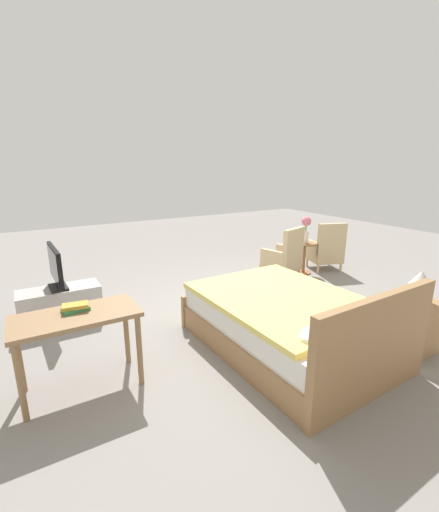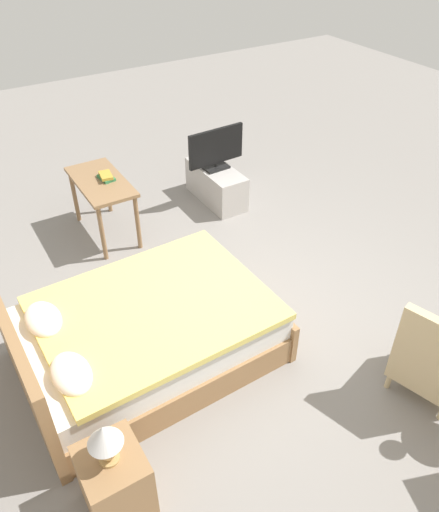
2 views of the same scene
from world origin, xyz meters
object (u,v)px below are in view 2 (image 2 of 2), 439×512
(bed, at_px, (143,335))
(tv_flatscreen, at_px, (216,149))
(book_stack, at_px, (106,177))
(armchair_by_window_right, at_px, (433,360))
(nightstand, at_px, (116,483))
(vanity_desk, at_px, (102,188))
(table_lamp, at_px, (105,439))
(tv_stand, at_px, (216,184))

(bed, distance_m, tv_flatscreen, 2.88)
(bed, height_order, book_stack, bed)
(armchair_by_window_right, xyz_separation_m, nightstand, (0.40, 2.55, -0.08))
(nightstand, xyz_separation_m, book_stack, (3.16, -1.21, 0.46))
(vanity_desk, bearing_deg, book_stack, -100.20)
(tv_flatscreen, distance_m, vanity_desk, 1.53)
(table_lamp, distance_m, book_stack, 3.38)
(nightstand, height_order, vanity_desk, vanity_desk)
(tv_flatscreen, distance_m, book_stack, 1.46)
(nightstand, height_order, book_stack, book_stack)
(nightstand, distance_m, table_lamp, 0.50)
(tv_flatscreen, bearing_deg, bed, 136.17)
(armchair_by_window_right, relative_size, nightstand, 1.59)
(bed, distance_m, book_stack, 2.15)
(bed, xyz_separation_m, nightstand, (-1.12, 0.70, -0.01))
(table_lamp, xyz_separation_m, tv_flatscreen, (3.17, -2.67, -0.06))
(tv_flatscreen, height_order, book_stack, tv_flatscreen)
(tv_flatscreen, relative_size, vanity_desk, 0.75)
(bed, height_order, tv_flatscreen, tv_flatscreen)
(table_lamp, relative_size, tv_flatscreen, 0.42)
(nightstand, bearing_deg, table_lamp, 90.00)
(nightstand, relative_size, table_lamp, 1.76)
(bed, bearing_deg, table_lamp, 148.00)
(nightstand, bearing_deg, book_stack, -21.01)
(bed, height_order, table_lamp, bed)
(book_stack, bearing_deg, armchair_by_window_right, -159.51)
(tv_flatscreen, xyz_separation_m, book_stack, (-0.01, 1.46, 0.02))
(tv_stand, xyz_separation_m, tv_flatscreen, (0.00, 0.00, 0.51))
(bed, relative_size, tv_flatscreen, 2.80)
(nightstand, xyz_separation_m, vanity_desk, (3.17, -1.14, 0.33))
(tv_stand, xyz_separation_m, book_stack, (-0.01, 1.46, 0.52))
(tv_stand, bearing_deg, tv_flatscreen, 2.57)
(bed, height_order, armchair_by_window_right, bed)
(bed, distance_m, tv_stand, 2.85)
(tv_stand, relative_size, book_stack, 4.12)
(armchair_by_window_right, xyz_separation_m, table_lamp, (0.40, 2.55, 0.42))
(armchair_by_window_right, height_order, book_stack, armchair_by_window_right)
(bed, distance_m, table_lamp, 1.41)
(bed, bearing_deg, armchair_by_window_right, -129.51)
(table_lamp, distance_m, vanity_desk, 3.38)
(bed, bearing_deg, tv_stand, -43.86)
(tv_stand, bearing_deg, table_lamp, 139.89)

